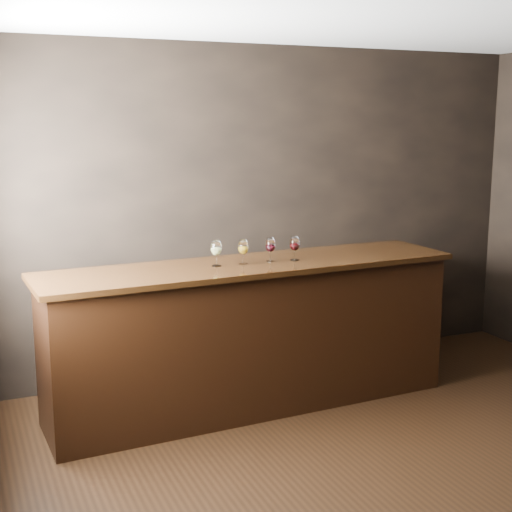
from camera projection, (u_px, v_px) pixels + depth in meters
name	position (u px, v px, depth m)	size (l,w,h in m)	color
ground	(409.00, 474.00, 4.45)	(5.00, 5.00, 0.00)	black
room_shell	(377.00, 184.00, 4.12)	(5.02, 4.52, 2.81)	black
bar_counter	(251.00, 338.00, 5.43)	(3.10, 0.67, 1.08)	black
bar_top	(251.00, 266.00, 5.32)	(3.20, 0.74, 0.04)	black
back_bar_shelf	(306.00, 316.00, 6.31)	(2.58, 0.40, 0.93)	black
glass_white	(216.00, 249.00, 5.18)	(0.08, 0.08, 0.19)	white
glass_amber	(243.00, 248.00, 5.26)	(0.08, 0.08, 0.18)	white
glass_red_a	(270.00, 246.00, 5.35)	(0.08, 0.08, 0.18)	white
glass_red_b	(295.00, 244.00, 5.40)	(0.08, 0.08, 0.18)	white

